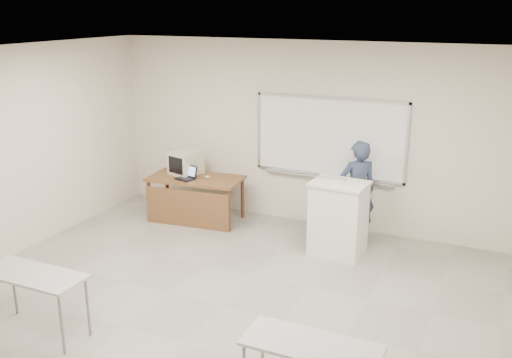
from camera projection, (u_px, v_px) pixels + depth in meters
The scene contains 10 objects.
floor at pixel (186, 344), 6.18m from camera, with size 7.00×8.00×0.01m, color gray.
whiteboard at pixel (329, 138), 9.07m from camera, with size 2.48×0.10×1.31m.
student_desks at pixel (99, 357), 4.81m from camera, with size 4.40×2.20×0.73m.
instructor_desk at pixel (192, 190), 9.51m from camera, with size 1.55×0.78×0.75m.
podium at pixel (338, 218), 8.24m from camera, with size 0.79×0.57×1.11m.
crt_monitor at pixel (186, 163), 9.70m from camera, with size 0.43×0.48×0.41m.
laptop at pixel (186, 175), 9.46m from camera, with size 0.29×0.27×0.22m.
mouse at pixel (207, 177), 9.51m from camera, with size 0.10×0.06×0.04m, color #B5B7BE.
keyboard at pixel (331, 179), 8.21m from camera, with size 0.41×0.14×0.02m, color #B7AE96.
presenter at pixel (357, 191), 8.69m from camera, with size 0.58×0.38×1.59m, color black.
Camera 1 is at (2.95, -4.57, 3.52)m, focal length 40.00 mm.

